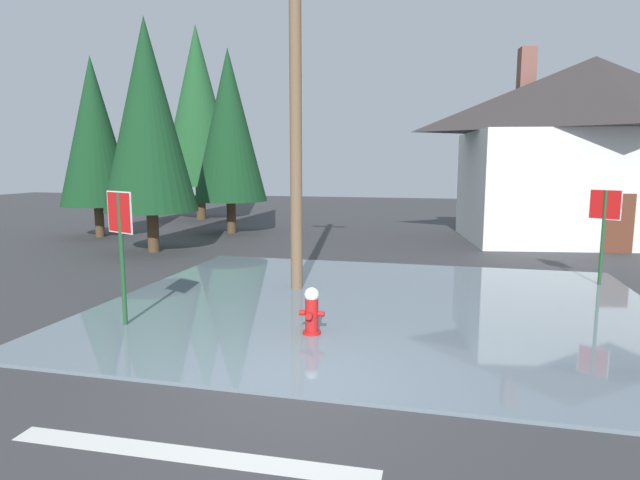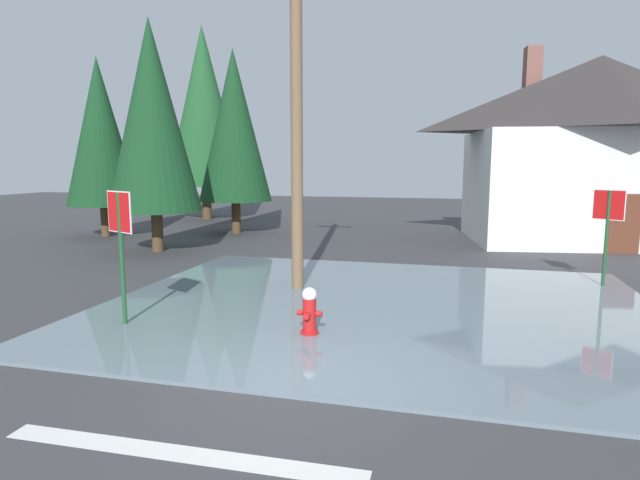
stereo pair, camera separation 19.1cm
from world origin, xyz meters
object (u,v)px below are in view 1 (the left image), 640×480
stop_sign_near (121,231)px  pine_tree_mid_left (148,116)px  house (590,147)px  stop_sign_far (604,218)px  pine_tree_far_center (198,107)px  fire_hydrant (312,313)px  pine_tree_short_left (229,126)px  utility_pole (296,88)px  pine_tree_tall_left (94,132)px

stop_sign_near → pine_tree_mid_left: 9.09m
pine_tree_mid_left → house: bearing=22.2°
stop_sign_far → pine_tree_far_center: size_ratio=0.24×
house → pine_tree_far_center: size_ratio=1.02×
stop_sign_near → fire_hydrant: size_ratio=2.84×
stop_sign_far → pine_tree_far_center: 21.06m
pine_tree_short_left → fire_hydrant: bearing=-61.5°
stop_sign_near → house: bearing=51.7°
house → utility_pole: bearing=-130.0°
fire_hydrant → pine_tree_mid_left: pine_tree_mid_left is taller
utility_pole → pine_tree_mid_left: size_ratio=1.16×
pine_tree_mid_left → fire_hydrant: bearing=-44.6°
fire_hydrant → pine_tree_far_center: 21.26m
utility_pole → pine_tree_mid_left: bearing=146.5°
stop_sign_far → stop_sign_near: bearing=-149.3°
pine_tree_short_left → house: bearing=3.6°
pine_tree_far_center → fire_hydrant: bearing=-58.6°
fire_hydrant → stop_sign_near: bearing=-175.4°
stop_sign_far → pine_tree_tall_left: (-17.52, 4.89, 2.54)m
pine_tree_tall_left → house: bearing=9.9°
pine_tree_mid_left → pine_tree_tall_left: bearing=146.0°
fire_hydrant → stop_sign_far: bearing=41.9°
stop_sign_near → stop_sign_far: bearing=30.7°
stop_sign_near → pine_tree_far_center: size_ratio=0.25×
pine_tree_far_center → stop_sign_near: bearing=-67.9°
pine_tree_mid_left → pine_tree_far_center: 10.72m
house → pine_tree_far_center: bearing=167.4°
fire_hydrant → pine_tree_far_center: size_ratio=0.09×
stop_sign_far → house: bearing=79.7°
stop_sign_far → pine_tree_far_center: pine_tree_far_center is taller
house → stop_sign_near: bearing=-128.3°
pine_tree_mid_left → utility_pole: bearing=-33.5°
house → pine_tree_far_center: (-18.10, 4.04, 2.36)m
stop_sign_near → stop_sign_far: size_ratio=1.05×
stop_sign_near → pine_tree_short_left: size_ratio=0.32×
stop_sign_far → pine_tree_tall_left: pine_tree_tall_left is taller
stop_sign_far → pine_tree_short_left: pine_tree_short_left is taller
house → pine_tree_short_left: (-14.23, -0.91, 0.97)m
house → pine_tree_short_left: bearing=-176.4°
fire_hydrant → stop_sign_far: 8.03m
house → pine_tree_short_left: size_ratio=1.33×
stop_sign_far → pine_tree_mid_left: 13.85m
house → stop_sign_far: bearing=-100.3°
pine_tree_tall_left → pine_tree_far_center: (0.92, 7.35, 1.71)m
utility_pole → house: size_ratio=0.87×
house → pine_tree_tall_left: bearing=-170.1°
stop_sign_near → pine_tree_short_left: bearing=104.7°
utility_pole → stop_sign_near: bearing=-123.0°
utility_pole → stop_sign_far: utility_pole is taller
pine_tree_short_left → pine_tree_far_center: bearing=128.0°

